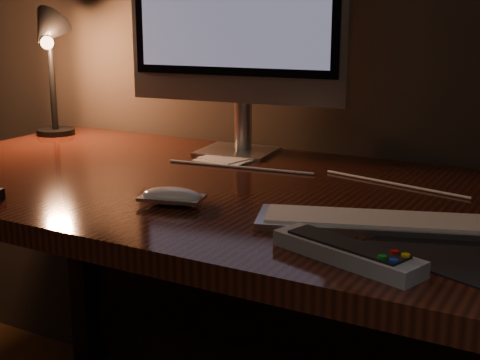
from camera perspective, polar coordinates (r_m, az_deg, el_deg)
The scene contains 9 objects.
desk at distance 1.38m, azimuth 2.21°, elevation -5.18°, with size 1.60×0.75×0.75m.
monitor at distance 1.56m, azimuth -0.35°, elevation 14.19°, with size 0.53×0.17×0.56m.
keyboard at distance 1.08m, azimuth 12.25°, elevation -3.52°, with size 0.40×0.11×0.01m, color silver.
mousepad at distance 0.99m, azimuth 18.51°, elevation -5.91°, with size 0.24×0.19×0.00m, color black.
mouse at distance 1.18m, azimuth -5.83°, elevation -1.60°, with size 0.11×0.06×0.02m, color white.
tv_remote at distance 0.93m, azimuth 9.07°, elevation -6.07°, with size 0.23×0.12×0.03m.
papers at distance 1.51m, azimuth -1.49°, elevation 1.72°, with size 0.12×0.08×0.01m, color white.
desk_lamp at distance 1.85m, azimuth -16.06°, elevation 10.66°, with size 0.15×0.18×0.35m.
cable at distance 1.37m, azimuth 6.06°, elevation 0.32°, with size 0.01×0.01×0.65m, color white.
Camera 1 is at (0.59, 0.76, 1.08)m, focal length 50.00 mm.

